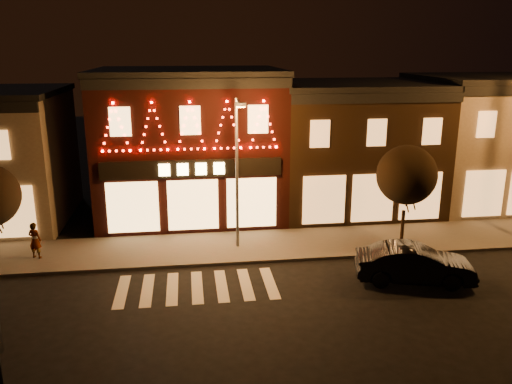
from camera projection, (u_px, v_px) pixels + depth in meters
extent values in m
plane|color=black|center=(200.00, 340.00, 17.39)|extent=(120.00, 120.00, 0.00)
cube|color=#47423D|center=(236.00, 247.00, 25.26)|extent=(44.00, 4.00, 0.15)
cube|color=black|center=(191.00, 146.00, 29.67)|extent=(10.00, 8.00, 8.00)
cube|color=black|center=(188.00, 71.00, 28.55)|extent=(10.20, 8.20, 0.30)
cube|color=black|center=(189.00, 84.00, 24.79)|extent=(10.00, 0.25, 0.50)
cube|color=black|center=(192.00, 169.00, 25.87)|extent=(9.00, 0.15, 0.90)
cube|color=#FFD87F|center=(192.00, 169.00, 25.77)|extent=(3.40, 0.08, 0.60)
cube|color=black|center=(351.00, 148.00, 31.00)|extent=(9.00, 8.00, 7.20)
cube|color=black|center=(354.00, 84.00, 29.99)|extent=(9.20, 8.20, 0.30)
cube|color=black|center=(379.00, 98.00, 26.23)|extent=(9.00, 0.25, 0.50)
cube|color=#6D5E4D|center=(492.00, 142.00, 32.12)|extent=(9.00, 8.00, 7.50)
cube|color=black|center=(500.00, 78.00, 31.06)|extent=(9.20, 8.20, 0.30)
cylinder|color=#59595E|center=(237.00, 175.00, 24.22)|extent=(0.14, 0.14, 7.09)
cylinder|color=#59595E|center=(238.00, 102.00, 22.62)|extent=(0.15, 1.42, 0.09)
cube|color=#59595E|center=(241.00, 105.00, 21.96)|extent=(0.45, 0.27, 0.16)
cube|color=orange|center=(241.00, 107.00, 21.98)|extent=(0.34, 0.19, 0.04)
cylinder|color=black|center=(402.00, 226.00, 25.64)|extent=(0.17, 0.17, 1.57)
sphere|color=black|center=(407.00, 175.00, 24.94)|extent=(2.88, 2.88, 2.88)
imported|color=black|center=(414.00, 264.00, 21.50)|extent=(5.03, 2.71, 1.57)
imported|color=gray|center=(35.00, 240.00, 23.57)|extent=(0.72, 0.60, 1.69)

